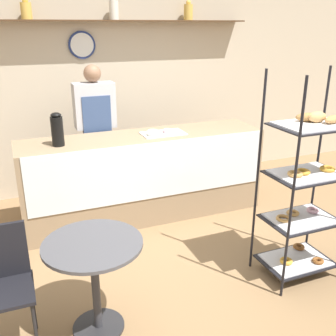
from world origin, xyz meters
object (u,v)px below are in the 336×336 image
(pastry_rack, at_px, (305,189))
(cafe_table, at_px, (94,265))
(cafe_chair, at_px, (3,276))
(coffee_carafe, at_px, (57,130))
(donut_tray_counter, at_px, (160,133))
(person_worker, at_px, (96,132))

(pastry_rack, distance_m, cafe_table, 1.86)
(pastry_rack, relative_size, cafe_chair, 2.03)
(coffee_carafe, xyz_separation_m, donut_tray_counter, (1.12, 0.03, -0.15))
(person_worker, distance_m, donut_tray_counter, 0.81)
(pastry_rack, relative_size, coffee_carafe, 5.32)
(pastry_rack, relative_size, cafe_table, 2.49)
(person_worker, bearing_deg, cafe_table, -103.38)
(cafe_table, distance_m, donut_tray_counter, 2.02)
(coffee_carafe, distance_m, donut_tray_counter, 1.13)
(cafe_table, xyz_separation_m, coffee_carafe, (0.01, 1.59, 0.60))
(cafe_table, bearing_deg, coffee_carafe, 89.78)
(cafe_chair, relative_size, coffee_carafe, 2.62)
(coffee_carafe, bearing_deg, cafe_table, -90.22)
(person_worker, bearing_deg, pastry_rack, -57.70)
(pastry_rack, relative_size, person_worker, 1.05)
(cafe_chair, height_order, coffee_carafe, coffee_carafe)
(pastry_rack, bearing_deg, donut_tray_counter, 114.24)
(person_worker, bearing_deg, cafe_chair, -118.47)
(person_worker, relative_size, donut_tray_counter, 3.56)
(pastry_rack, bearing_deg, cafe_table, -179.23)
(coffee_carafe, relative_size, donut_tray_counter, 0.71)
(cafe_chair, bearing_deg, cafe_table, -7.95)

